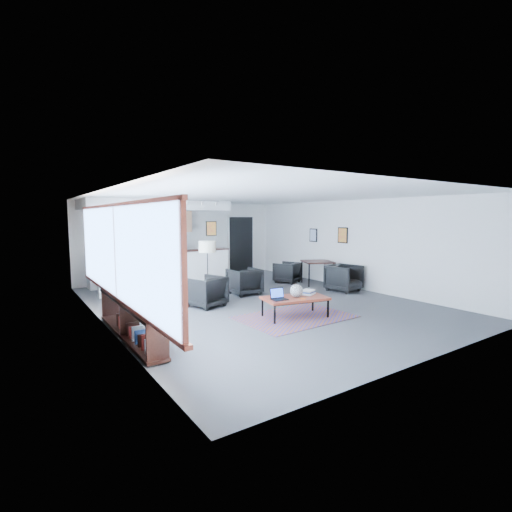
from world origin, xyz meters
TOP-DOWN VIEW (x-y plane):
  - room at (0.00, 0.00)m, footprint 7.02×9.02m
  - window at (-3.46, -0.90)m, footprint 0.10×5.95m
  - console at (-3.30, -1.05)m, footprint 0.35×3.00m
  - kitchenette at (-1.20, 3.71)m, footprint 4.20×1.96m
  - doorway at (2.30, 4.42)m, footprint 1.10×0.12m
  - track_light at (-0.59, 2.20)m, footprint 1.60×0.07m
  - wall_art_lower at (3.47, 0.40)m, footprint 0.03×0.38m
  - wall_art_upper at (3.47, 1.70)m, footprint 0.03×0.34m
  - kilim_rug at (-0.06, -1.59)m, footprint 2.37×1.66m
  - coffee_table at (-0.06, -1.59)m, footprint 1.44×0.97m
  - laptop at (-0.48, -1.57)m, footprint 0.34×0.29m
  - ceramic_pot at (-0.06, -1.64)m, footprint 0.27×0.27m
  - book_stack at (0.34, -1.53)m, footprint 0.40×0.37m
  - coaster at (-0.03, -1.81)m, footprint 0.12×0.12m
  - armchair_left at (-1.19, 0.30)m, footprint 0.96×0.93m
  - armchair_right at (0.30, 0.97)m, footprint 0.78×0.73m
  - floor_lamp at (-0.84, 0.91)m, footprint 0.52×0.52m
  - dining_table at (3.00, 0.98)m, footprint 1.16×1.16m
  - dining_chair_near at (2.87, -0.24)m, footprint 0.80×0.76m
  - dining_chair_far at (2.42, 1.76)m, footprint 0.78×0.77m
  - microwave at (-0.38, 4.15)m, footprint 0.55×0.32m

SIDE VIEW (x-z plane):
  - kilim_rug at x=-0.06m, z-range 0.00..0.01m
  - dining_chair_far at x=2.42m, z-range 0.00..0.62m
  - console at x=-3.30m, z-range -0.07..0.73m
  - dining_chair_near at x=2.87m, z-range 0.00..0.71m
  - armchair_right at x=0.30m, z-range 0.00..0.79m
  - armchair_left at x=-1.19m, z-range 0.00..0.80m
  - coffee_table at x=-0.06m, z-range 0.18..0.62m
  - coaster at x=-0.03m, z-range 0.43..0.44m
  - book_stack at x=0.34m, z-range 0.43..0.53m
  - laptop at x=-0.48m, z-range 0.39..0.61m
  - ceramic_pot at x=-0.06m, z-range 0.43..0.71m
  - dining_table at x=3.00m, z-range 0.30..1.04m
  - doorway at x=2.30m, z-range 0.00..2.15m
  - microwave at x=-0.38m, z-range 0.93..1.29m
  - room at x=0.00m, z-range -0.01..2.61m
  - floor_lamp at x=-0.84m, z-range 0.55..2.05m
  - kitchenette at x=-1.20m, z-range 0.08..2.68m
  - window at x=-3.46m, z-range 0.63..2.29m
  - wall_art_upper at x=3.47m, z-range 1.28..1.72m
  - wall_art_lower at x=3.47m, z-range 1.31..1.79m
  - track_light at x=-0.59m, z-range 2.45..2.60m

